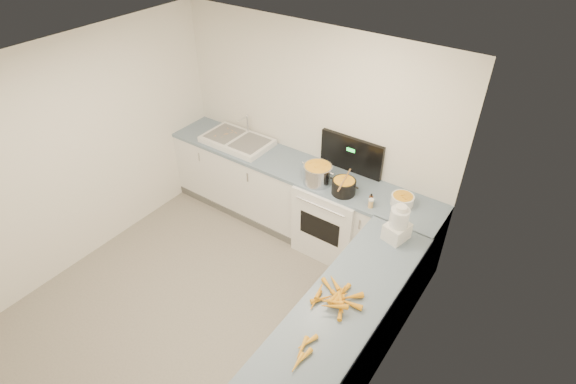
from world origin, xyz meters
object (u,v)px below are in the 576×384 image
Objects in this scene: stove at (334,215)px; extract_bottle at (371,200)px; black_pot at (344,188)px; spice_jar at (371,204)px; sink at (237,141)px; steel_pot at (318,175)px; food_processor at (398,225)px; mixing_bowl at (402,200)px.

extract_bottle is (0.48, -0.15, 0.52)m from stove.
spice_jar is (0.35, -0.05, -0.03)m from black_pot.
sink is at bearing 174.46° from black_pot.
sink is at bearing 173.55° from steel_pot.
sink is 2.41m from food_processor.
stove is at bearing 152.26° from food_processor.
spice_jar is (-0.24, -0.23, -0.01)m from mixing_bowl.
extract_bottle is at bearing -4.82° from sink.
black_pot is (1.61, -0.16, 0.03)m from sink.
sink is 1.28m from steel_pot.
extract_bottle is at bearing -17.05° from stove.
food_processor reaches higher than spice_jar.
mixing_bowl is at bearing 43.50° from spice_jar.
sink reaches higher than spice_jar.
mixing_bowl is 0.32m from extract_bottle.
black_pot is (0.33, -0.01, -0.03)m from steel_pot.
stove is at bearing -0.62° from sink.
black_pot is at bearing 178.81° from extract_bottle.
spice_jar is (0.02, -0.05, -0.01)m from extract_bottle.
sink is 9.91× the size of spice_jar.
sink reaches higher than black_pot.
sink reaches higher than mixing_bowl.
food_processor is (2.36, -0.49, 0.12)m from sink.
spice_jar is 0.23× the size of food_processor.
black_pot is 0.61m from mixing_bowl.
stove is 1.54m from sink.
spice_jar is at bearing -62.37° from extract_bottle.
extract_bottle reaches higher than spice_jar.
steel_pot reaches higher than extract_bottle.
sink is at bearing 173.89° from spice_jar.
food_processor is at bearing -72.25° from mixing_bowl.
stove is at bearing 138.02° from black_pot.
stove reaches higher than extract_bottle.
stove is at bearing 35.81° from steel_pot.
mixing_bowl is 0.62× the size of food_processor.
black_pot is 1.09× the size of mixing_bowl.
spice_jar is at bearing 144.94° from food_processor.
black_pot is at bearing -163.35° from mixing_bowl.
sink is 1.94m from extract_bottle.
black_pot is at bearing -41.98° from stove.
steel_pot is (1.27, -0.14, 0.06)m from sink.
extract_bottle is 0.05m from spice_jar.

